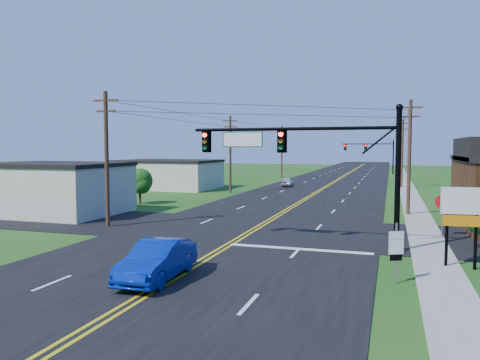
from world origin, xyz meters
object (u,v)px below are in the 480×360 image
(signal_mast_far, at_px, (370,151))
(signal_mast_main, at_px, (310,158))
(stop_sign, at_px, (443,206))
(route_sign, at_px, (396,248))
(blue_car, at_px, (158,261))

(signal_mast_far, bearing_deg, signal_mast_main, -90.08)
(signal_mast_far, bearing_deg, stop_sign, -84.06)
(signal_mast_main, relative_size, signal_mast_far, 1.03)
(signal_mast_main, xyz_separation_m, route_sign, (4.39, -5.82, -3.36))
(signal_mast_main, relative_size, blue_car, 2.40)
(signal_mast_main, bearing_deg, stop_sign, 35.08)
(blue_car, bearing_deg, route_sign, 12.80)
(route_sign, height_order, stop_sign, stop_sign)
(signal_mast_far, bearing_deg, blue_car, -93.40)
(blue_car, distance_m, stop_sign, 17.73)
(signal_mast_far, height_order, route_sign, signal_mast_far)
(signal_mast_far, distance_m, route_sign, 78.01)
(signal_mast_far, xyz_separation_m, route_sign, (4.29, -77.82, -3.15))
(route_sign, bearing_deg, blue_car, 170.78)
(blue_car, height_order, route_sign, route_sign)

